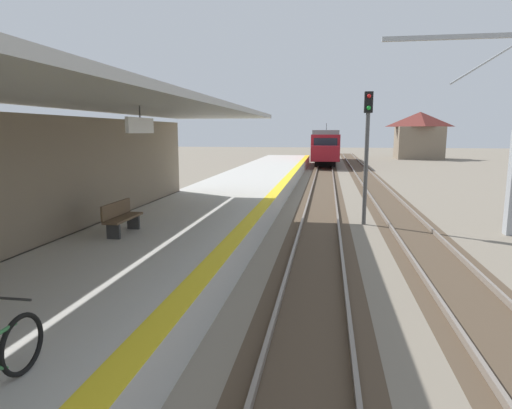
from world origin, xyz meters
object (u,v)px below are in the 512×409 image
at_px(platform_bench, 121,217).
at_px(distant_trackside_house, 419,134).
at_px(rail_signal_post, 367,144).
at_px(catenary_pylon_far_side, 510,134).
at_px(approaching_train, 326,145).

bearing_deg(platform_bench, distant_trackside_house, 71.14).
bearing_deg(rail_signal_post, catenary_pylon_far_side, -11.70).
bearing_deg(distant_trackside_house, rail_signal_post, -103.36).
height_order(rail_signal_post, catenary_pylon_far_side, catenary_pylon_far_side).
distance_m(approaching_train, distant_trackside_house, 16.62).
xyz_separation_m(catenary_pylon_far_side, platform_bench, (-11.84, -5.67, -2.23)).
xyz_separation_m(approaching_train, rail_signal_post, (1.73, -35.19, 1.02)).
bearing_deg(approaching_train, platform_bench, -97.27).
relative_size(rail_signal_post, catenary_pylon_far_side, 0.69).
relative_size(rail_signal_post, distant_trackside_house, 0.79).
distance_m(platform_bench, distant_trackside_house, 55.61).
xyz_separation_m(approaching_train, distant_trackside_house, (12.63, 10.74, 1.16)).
bearing_deg(platform_bench, rail_signal_post, 43.33).
bearing_deg(approaching_train, catenary_pylon_far_side, -79.80).
height_order(platform_bench, distant_trackside_house, distant_trackside_house).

